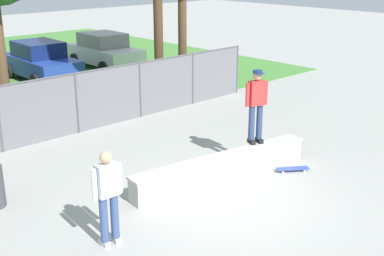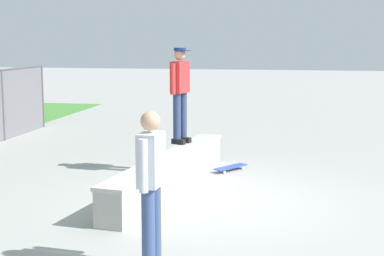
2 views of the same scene
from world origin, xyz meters
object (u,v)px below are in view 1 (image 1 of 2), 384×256
Objects in this scene: concrete_ledge at (223,167)px; skateboard at (293,169)px; skateboarder at (256,103)px; car_blue at (41,61)px; car_white at (104,51)px; bystander at (108,194)px.

concrete_ledge reaches higher than skateboard.
skateboarder is 1.85m from skateboard.
car_blue is at bearing 81.93° from concrete_ledge.
skateboarder reaches higher than concrete_ledge.
car_white is 15.90m from bystander.
car_blue is (0.52, 12.29, -0.78)m from skateboarder.
bystander is at bearing -123.47° from car_white.
car_blue is at bearing -174.86° from car_white.
bystander is at bearing -170.52° from concrete_ledge.
skateboard is 5.26m from bystander.
bystander is at bearing -172.06° from skateboarder.
skateboarder is 1.01× the size of bystander.
skateboarder reaches higher than skateboard.
skateboarder is 12.32m from car_blue.
bystander is (-8.77, -13.27, 0.17)m from car_white.
skateboarder is at bearing 3.38° from concrete_ledge.
concrete_ledge is 1.14× the size of car_blue.
skateboarder reaches higher than car_blue.
concrete_ledge is at bearing 9.48° from bystander.
car_blue is at bearing 87.55° from skateboarder.
bystander reaches higher than car_blue.
bystander reaches higher than car_white.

